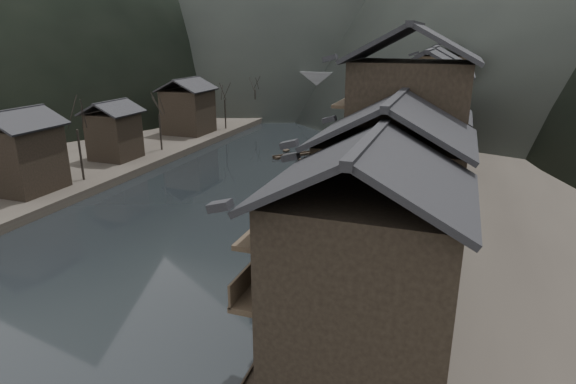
% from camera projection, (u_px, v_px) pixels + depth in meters
% --- Properties ---
extents(water, '(300.00, 300.00, 0.00)m').
position_uv_depth(water, '(137.00, 274.00, 33.94)').
color(water, black).
rests_on(water, ground).
extents(left_bank, '(40.00, 200.00, 1.20)m').
position_uv_depth(left_bank, '(108.00, 131.00, 80.70)').
color(left_bank, '#2D2823').
rests_on(left_bank, ground).
extents(stilt_houses, '(9.00, 67.60, 16.96)m').
position_uv_depth(stilt_houses, '(423.00, 117.00, 43.26)').
color(stilt_houses, black).
rests_on(stilt_houses, ground).
extents(left_houses, '(8.10, 53.20, 8.73)m').
position_uv_depth(left_houses, '(91.00, 127.00, 56.71)').
color(left_houses, black).
rests_on(left_houses, left_bank).
extents(bare_trees, '(3.96, 74.41, 7.92)m').
position_uv_depth(bare_trees, '(130.00, 117.00, 57.73)').
color(bare_trees, black).
rests_on(bare_trees, left_bank).
extents(moored_sampans, '(2.66, 49.50, 0.47)m').
position_uv_depth(moored_sampans, '(352.00, 218.00, 43.75)').
color(moored_sampans, black).
rests_on(moored_sampans, water).
extents(midriver_boats, '(7.50, 27.55, 0.45)m').
position_uv_depth(midriver_boats, '(323.00, 142.00, 74.92)').
color(midriver_boats, black).
rests_on(midriver_boats, water).
extents(stone_bridge, '(40.00, 6.00, 9.00)m').
position_uv_depth(stone_bridge, '(354.00, 92.00, 96.83)').
color(stone_bridge, '#4C4C4F').
rests_on(stone_bridge, ground).
extents(hero_sampan, '(2.19, 5.23, 0.44)m').
position_uv_depth(hero_sampan, '(279.00, 299.00, 30.36)').
color(hero_sampan, black).
rests_on(hero_sampan, water).
extents(cargo_heap, '(1.14, 1.49, 0.68)m').
position_uv_depth(cargo_heap, '(280.00, 289.00, 30.40)').
color(cargo_heap, black).
rests_on(cargo_heap, hero_sampan).
extents(boatman, '(0.69, 0.47, 1.85)m').
position_uv_depth(boatman, '(276.00, 297.00, 28.28)').
color(boatman, '#515154').
rests_on(boatman, hero_sampan).
extents(bamboo_pole, '(1.51, 1.62, 3.42)m').
position_uv_depth(bamboo_pole, '(279.00, 257.00, 27.40)').
color(bamboo_pole, '#8C7A51').
rests_on(bamboo_pole, boatman).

